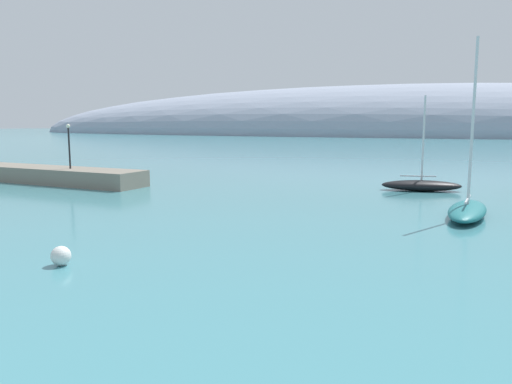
% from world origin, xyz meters
% --- Properties ---
extents(breakwater_rocks, '(24.35, 5.92, 1.49)m').
position_xyz_m(breakwater_rocks, '(-24.97, 33.28, 0.74)').
color(breakwater_rocks, gray).
rests_on(breakwater_rocks, ground).
extents(distant_ridge, '(360.53, 78.80, 41.46)m').
position_xyz_m(distant_ridge, '(-10.60, 212.56, 0.00)').
color(distant_ridge, '#8E99AD').
rests_on(distant_ridge, ground).
extents(sailboat_teal_near_shore, '(2.90, 7.65, 10.83)m').
position_xyz_m(sailboat_teal_near_shore, '(13.64, 28.79, 0.54)').
color(sailboat_teal_near_shore, '#1E6B70').
rests_on(sailboat_teal_near_shore, water).
extents(sailboat_black_outer_mooring, '(6.83, 3.25, 7.99)m').
position_xyz_m(sailboat_black_outer_mooring, '(10.30, 40.23, 0.51)').
color(sailboat_black_outer_mooring, black).
rests_on(sailboat_black_outer_mooring, water).
extents(mooring_buoy_white, '(0.82, 0.82, 0.82)m').
position_xyz_m(mooring_buoy_white, '(-2.22, 11.54, 0.41)').
color(mooring_buoy_white, silver).
rests_on(mooring_buoy_white, water).
extents(harbor_lamp_post, '(0.36, 0.36, 4.12)m').
position_xyz_m(harbor_lamp_post, '(-20.47, 32.76, 4.04)').
color(harbor_lamp_post, black).
rests_on(harbor_lamp_post, breakwater_rocks).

